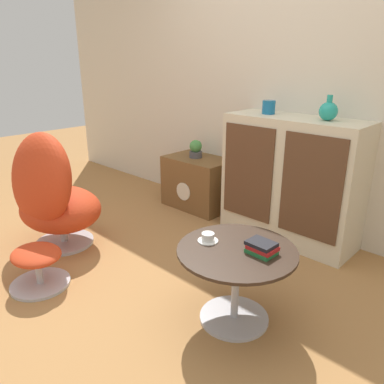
# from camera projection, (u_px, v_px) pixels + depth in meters

# --- Properties ---
(ground_plane) EXTENTS (12.00, 12.00, 0.00)m
(ground_plane) POSITION_uv_depth(u_px,v_px,m) (152.00, 287.00, 2.51)
(ground_plane) COLOR #A87542
(wall_back) EXTENTS (6.40, 0.06, 2.60)m
(wall_back) POSITION_uv_depth(u_px,v_px,m) (286.00, 77.00, 3.12)
(wall_back) COLOR beige
(wall_back) RESTS_ON ground_plane
(sideboard) EXTENTS (1.11, 0.43, 1.02)m
(sideboard) POSITION_uv_depth(u_px,v_px,m) (291.00, 180.00, 3.05)
(sideboard) COLOR beige
(sideboard) RESTS_ON ground_plane
(tv_console) EXTENTS (0.67, 0.43, 0.51)m
(tv_console) POSITION_uv_depth(u_px,v_px,m) (198.00, 183.00, 3.80)
(tv_console) COLOR brown
(tv_console) RESTS_ON ground_plane
(egg_chair) EXTENTS (0.73, 0.68, 0.97)m
(egg_chair) POSITION_uv_depth(u_px,v_px,m) (51.00, 195.00, 2.91)
(egg_chair) COLOR #B7B7BC
(egg_chair) RESTS_ON ground_plane
(ottoman) EXTENTS (0.39, 0.39, 0.28)m
(ottoman) POSITION_uv_depth(u_px,v_px,m) (37.00, 262.00, 2.47)
(ottoman) COLOR #B7B7BC
(ottoman) RESTS_ON ground_plane
(coffee_table) EXTENTS (0.66, 0.66, 0.46)m
(coffee_table) POSITION_uv_depth(u_px,v_px,m) (236.00, 272.00, 2.10)
(coffee_table) COLOR #B7B7BC
(coffee_table) RESTS_ON ground_plane
(vase_leftmost) EXTENTS (0.11, 0.11, 0.11)m
(vase_leftmost) POSITION_uv_depth(u_px,v_px,m) (269.00, 107.00, 3.03)
(vase_leftmost) COLOR #196699
(vase_leftmost) RESTS_ON sideboard
(vase_inner_left) EXTENTS (0.13, 0.13, 0.18)m
(vase_inner_left) POSITION_uv_depth(u_px,v_px,m) (328.00, 111.00, 2.70)
(vase_inner_left) COLOR teal
(vase_inner_left) RESTS_ON sideboard
(potted_plant) EXTENTS (0.13, 0.13, 0.18)m
(potted_plant) POSITION_uv_depth(u_px,v_px,m) (196.00, 149.00, 3.71)
(potted_plant) COLOR #4C4C51
(potted_plant) RESTS_ON tv_console
(teacup) EXTENTS (0.12, 0.12, 0.05)m
(teacup) POSITION_uv_depth(u_px,v_px,m) (208.00, 238.00, 2.13)
(teacup) COLOR white
(teacup) RESTS_ON coffee_table
(book_stack) EXTENTS (0.16, 0.12, 0.06)m
(book_stack) POSITION_uv_depth(u_px,v_px,m) (262.00, 248.00, 2.00)
(book_stack) COLOR #237038
(book_stack) RESTS_ON coffee_table
(bowl) EXTENTS (0.10, 0.10, 0.04)m
(bowl) POSITION_uv_depth(u_px,v_px,m) (261.00, 242.00, 2.09)
(bowl) COLOR #4C3828
(bowl) RESTS_ON coffee_table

